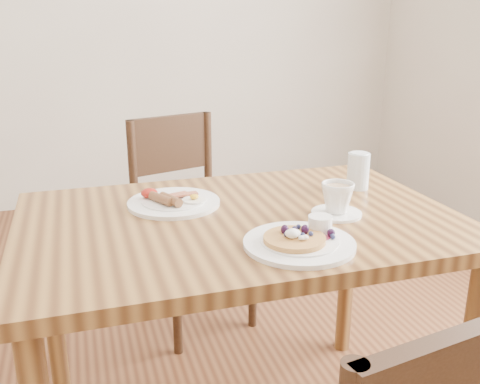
{
  "coord_description": "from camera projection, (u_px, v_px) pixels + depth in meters",
  "views": [
    {
      "loc": [
        -0.41,
        -1.32,
        1.27
      ],
      "look_at": [
        0.0,
        0.0,
        0.82
      ],
      "focal_mm": 40.0,
      "sensor_mm": 36.0,
      "label": 1
    }
  ],
  "objects": [
    {
      "name": "water_glass",
      "position": [
        358.0,
        171.0,
        1.7
      ],
      "size": [
        0.07,
        0.07,
        0.12
      ],
      "primitive_type": "cylinder",
      "color": "silver",
      "rests_on": "dining_table"
    },
    {
      "name": "chair_far",
      "position": [
        187.0,
        211.0,
        2.27
      ],
      "size": [
        0.52,
        0.52,
        0.88
      ],
      "rotation": [
        0.0,
        0.0,
        3.42
      ],
      "color": "#352013",
      "rests_on": "ground"
    },
    {
      "name": "breakfast_plate",
      "position": [
        172.0,
        201.0,
        1.56
      ],
      "size": [
        0.27,
        0.27,
        0.04
      ],
      "color": "white",
      "rests_on": "dining_table"
    },
    {
      "name": "dining_table",
      "position": [
        240.0,
        249.0,
        1.51
      ],
      "size": [
        1.2,
        0.8,
        0.75
      ],
      "color": "brown",
      "rests_on": "ground"
    },
    {
      "name": "pancake_plate",
      "position": [
        301.0,
        240.0,
        1.28
      ],
      "size": [
        0.27,
        0.27,
        0.06
      ],
      "color": "white",
      "rests_on": "dining_table"
    },
    {
      "name": "teacup_saucer",
      "position": [
        337.0,
        200.0,
        1.48
      ],
      "size": [
        0.14,
        0.14,
        0.09
      ],
      "color": "white",
      "rests_on": "dining_table"
    }
  ]
}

